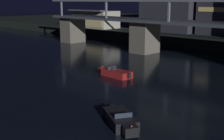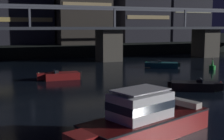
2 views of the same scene
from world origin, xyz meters
name	(u,v)px [view 1 (image 1 of 2)]	position (x,y,z in m)	size (l,w,h in m)	color
waterfront_pavilion	(96,19)	(-46.81, 46.27, 4.44)	(12.40, 7.40, 4.70)	#B2AD9E
speedboat_near_center	(121,120)	(-1.19, 7.21, 0.41)	(4.87, 3.59, 1.16)	black
speedboat_near_right	(115,73)	(-12.08, 17.86, 0.41)	(5.21, 1.96, 1.16)	maroon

